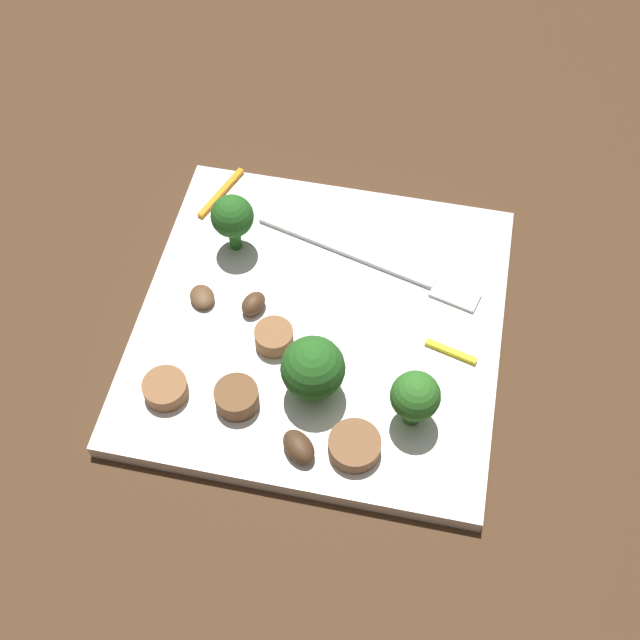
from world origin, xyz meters
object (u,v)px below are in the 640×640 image
at_px(broccoli_floret_2, 415,397).
at_px(mushroom_2, 254,301).
at_px(broccoli_floret_0, 232,217).
at_px(sausage_slice_3, 354,446).
at_px(mushroom_1, 201,302).
at_px(sausage_slice_2, 237,397).
at_px(mushroom_0, 299,447).
at_px(sausage_slice_1, 165,389).
at_px(pepper_strip_1, 451,352).
at_px(fork, 383,266).
at_px(plate, 320,325).
at_px(sausage_slice_0, 274,337).
at_px(broccoli_floret_1, 313,369).
at_px(pepper_strip_0, 221,193).

relative_size(broccoli_floret_2, mushroom_2, 2.30).
height_order(broccoli_floret_0, sausage_slice_3, broccoli_floret_0).
bearing_deg(mushroom_1, sausage_slice_2, -57.38).
relative_size(mushroom_0, mushroom_1, 1.21).
distance_m(sausage_slice_1, sausage_slice_2, 0.05).
height_order(sausage_slice_2, pepper_strip_1, sausage_slice_2).
distance_m(fork, sausage_slice_2, 0.15).
distance_m(plate, broccoli_floret_2, 0.11).
distance_m(fork, sausage_slice_0, 0.10).
relative_size(broccoli_floret_1, sausage_slice_2, 1.74).
distance_m(sausage_slice_1, mushroom_0, 0.10).
height_order(sausage_slice_1, sausage_slice_2, sausage_slice_2).
xyz_separation_m(plate, mushroom_2, (-0.05, 0.00, 0.01)).
bearing_deg(pepper_strip_0, broccoli_floret_2, -43.37).
relative_size(mushroom_1, pepper_strip_0, 0.38).
height_order(sausage_slice_2, mushroom_2, sausage_slice_2).
height_order(fork, sausage_slice_0, sausage_slice_0).
height_order(sausage_slice_1, mushroom_1, sausage_slice_1).
bearing_deg(mushroom_1, mushroom_0, -46.28).
bearing_deg(pepper_strip_0, fork, -18.56).
xyz_separation_m(sausage_slice_1, mushroom_1, (0.00, 0.08, -0.00)).
relative_size(broccoli_floret_1, broccoli_floret_2, 1.08).
distance_m(broccoli_floret_1, mushroom_0, 0.05).
distance_m(broccoli_floret_2, sausage_slice_0, 0.11).
relative_size(broccoli_floret_0, sausage_slice_0, 1.85).
height_order(plate, mushroom_1, mushroom_1).
height_order(plate, pepper_strip_0, pepper_strip_0).
xyz_separation_m(broccoli_floret_0, broccoli_floret_1, (0.08, -0.11, -0.00)).
relative_size(plate, mushroom_1, 11.82).
relative_size(mushroom_2, pepper_strip_1, 0.55).
xyz_separation_m(fork, pepper_strip_0, (-0.14, 0.05, 0.00)).
bearing_deg(broccoli_floret_0, fork, 0.87).
height_order(fork, broccoli_floret_1, broccoli_floret_1).
relative_size(broccoli_floret_2, sausage_slice_1, 1.57).
distance_m(sausage_slice_3, pepper_strip_0, 0.24).
xyz_separation_m(mushroom_2, pepper_strip_0, (-0.05, 0.10, -0.00)).
distance_m(plate, mushroom_0, 0.10).
relative_size(fork, sausage_slice_1, 5.82).
bearing_deg(sausage_slice_0, sausage_slice_1, -139.17).
distance_m(broccoli_floret_1, mushroom_2, 0.09).
relative_size(sausage_slice_1, sausage_slice_2, 1.02).
relative_size(sausage_slice_1, mushroom_1, 1.39).
height_order(mushroom_0, pepper_strip_0, mushroom_0).
bearing_deg(pepper_strip_1, broccoli_floret_1, -151.26).
height_order(sausage_slice_2, mushroom_0, sausage_slice_2).
xyz_separation_m(broccoli_floret_2, pepper_strip_1, (0.02, 0.06, -0.03)).
bearing_deg(broccoli_floret_0, broccoli_floret_2, -38.07).
xyz_separation_m(broccoli_floret_2, sausage_slice_2, (-0.12, -0.01, -0.02)).
distance_m(fork, pepper_strip_0, 0.15).
bearing_deg(sausage_slice_2, broccoli_floret_0, 105.18).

